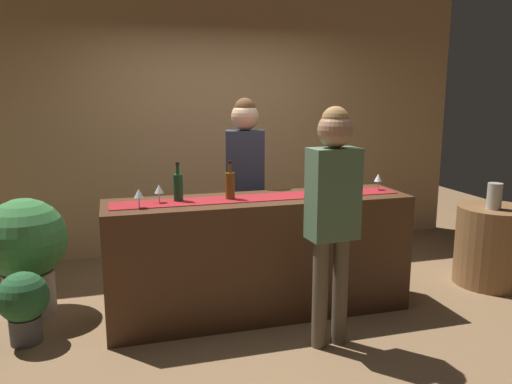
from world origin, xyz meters
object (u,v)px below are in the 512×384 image
at_px(potted_plant_small, 23,302).
at_px(wine_glass_near_customer, 139,194).
at_px(wine_glass_far_end, 378,178).
at_px(vase_on_side_table, 494,196).
at_px(wine_bottle_amber, 230,185).
at_px(wine_glass_mid_counter, 159,190).
at_px(round_side_table, 493,246).
at_px(potted_plant_tall, 26,248).
at_px(bartender, 245,172).
at_px(customer_sipping, 333,202).
at_px(wine_bottle_green, 178,187).

bearing_deg(potted_plant_small, wine_glass_near_customer, -5.98).
height_order(wine_glass_far_end, vase_on_side_table, wine_glass_far_end).
distance_m(wine_bottle_amber, wine_glass_mid_counter, 0.55).
bearing_deg(wine_glass_mid_counter, round_side_table, -0.11).
bearing_deg(round_side_table, wine_glass_far_end, 179.63).
distance_m(round_side_table, potted_plant_tall, 4.15).
distance_m(wine_glass_mid_counter, wine_glass_far_end, 1.84).
bearing_deg(potted_plant_tall, wine_glass_far_end, -9.78).
bearing_deg(bartender, customer_sipping, 116.90).
relative_size(wine_glass_near_customer, vase_on_side_table, 0.60).
distance_m(wine_glass_mid_counter, potted_plant_tall, 1.26).
distance_m(wine_bottle_green, potted_plant_small, 1.38).
height_order(wine_glass_mid_counter, customer_sipping, customer_sipping).
relative_size(wine_bottle_green, customer_sipping, 0.18).
bearing_deg(potted_plant_small, wine_bottle_green, 3.69).
bearing_deg(potted_plant_small, customer_sipping, -16.87).
distance_m(wine_glass_near_customer, customer_sipping, 1.38).
bearing_deg(wine_glass_far_end, customer_sipping, -136.93).
relative_size(wine_bottle_amber, vase_on_side_table, 1.26).
bearing_deg(wine_bottle_green, potted_plant_small, -176.31).
xyz_separation_m(wine_bottle_amber, wine_glass_near_customer, (-0.70, -0.12, -0.01)).
xyz_separation_m(wine_glass_mid_counter, bartender, (0.82, 0.56, 0.01)).
xyz_separation_m(wine_bottle_amber, potted_plant_tall, (-1.58, 0.51, -0.52)).
bearing_deg(customer_sipping, bartender, 98.78).
bearing_deg(wine_glass_mid_counter, wine_bottle_green, 11.17).
height_order(round_side_table, vase_on_side_table, vase_on_side_table).
bearing_deg(bartender, wine_glass_mid_counter, 48.08).
relative_size(round_side_table, vase_on_side_table, 3.08).
distance_m(wine_glass_far_end, potted_plant_tall, 2.96).
xyz_separation_m(bartender, customer_sipping, (0.29, -1.24, -0.03)).
relative_size(wine_glass_mid_counter, potted_plant_small, 0.27).
bearing_deg(potted_plant_small, vase_on_side_table, -0.15).
relative_size(round_side_table, potted_plant_small, 1.40).
distance_m(wine_bottle_green, vase_on_side_table, 2.86).
height_order(wine_bottle_green, wine_bottle_amber, same).
distance_m(wine_bottle_green, potted_plant_tall, 1.37).
xyz_separation_m(wine_glass_near_customer, bartender, (0.97, 0.69, 0.01)).
bearing_deg(potted_plant_small, round_side_table, 0.54).
distance_m(bartender, potted_plant_tall, 1.93).
relative_size(bartender, customer_sipping, 1.03).
xyz_separation_m(wine_glass_near_customer, vase_on_side_table, (3.16, 0.08, -0.21)).
bearing_deg(wine_glass_near_customer, wine_bottle_green, 28.03).
bearing_deg(vase_on_side_table, wine_glass_far_end, 177.18).
height_order(wine_bottle_green, customer_sipping, customer_sipping).
xyz_separation_m(bartender, round_side_table, (2.26, -0.56, -0.71)).
bearing_deg(wine_glass_far_end, wine_bottle_amber, -179.54).
distance_m(wine_glass_near_customer, bartender, 1.19).
bearing_deg(wine_bottle_green, potted_plant_tall, 158.37).
distance_m(wine_glass_near_customer, potted_plant_tall, 1.20).
height_order(wine_glass_near_customer, wine_glass_mid_counter, same).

